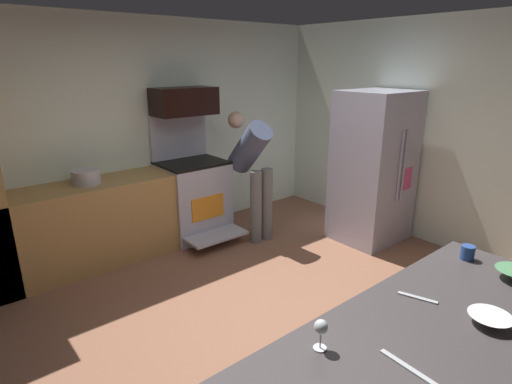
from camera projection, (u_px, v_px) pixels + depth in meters
ground_plane at (275, 317)px, 3.55m from camera, size 5.20×4.80×0.02m
wall_back at (144, 132)px, 4.87m from camera, size 5.20×0.12×2.60m
wall_right at (441, 135)px, 4.69m from camera, size 0.12×4.80×2.60m
lower_cabinet_run at (86, 226)px, 4.32m from camera, size 2.40×0.60×0.90m
oven_range at (193, 196)px, 5.08m from camera, size 0.76×0.97×1.50m
microwave at (184, 101)px, 4.80m from camera, size 0.74×0.38×0.32m
refrigerator at (373, 168)px, 4.88m from camera, size 0.83×0.74×1.79m
person_cook at (253, 165)px, 4.90m from camera, size 0.31×0.70×1.52m
mixing_bowl_large at (490, 320)px, 1.97m from camera, size 0.20×0.20×0.05m
wine_glass_near at (321, 329)px, 1.78m from camera, size 0.06×0.06×0.15m
mug_tea at (468, 253)px, 2.61m from camera, size 0.08×0.08×0.09m
knife_chef at (411, 369)px, 1.68m from camera, size 0.04×0.29×0.01m
knife_paring at (418, 298)px, 2.19m from camera, size 0.09×0.20×0.01m
stock_pot at (86, 177)px, 4.20m from camera, size 0.29×0.29×0.15m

